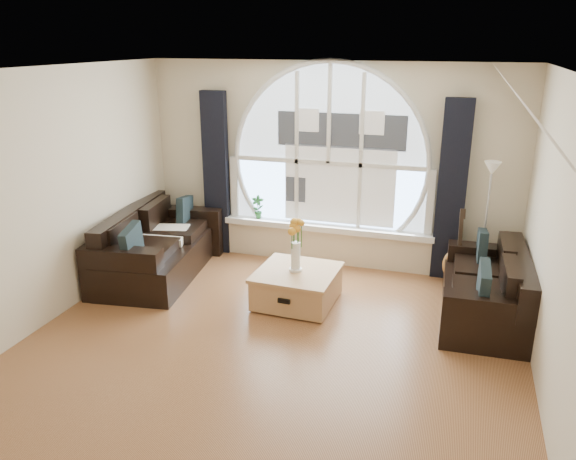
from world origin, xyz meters
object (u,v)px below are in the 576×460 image
object	(u,v)px
floor_lamp	(485,226)
guitar	(459,248)
vase_flowers	(296,239)
potted_plant	(258,207)
coffee_chest	(297,285)
sofa_left	(159,246)
sofa_right	(485,284)

from	to	relation	value
floor_lamp	guitar	xyz separation A→B (m)	(-0.28, -0.12, -0.27)
floor_lamp	guitar	world-z (taller)	floor_lamp
vase_flowers	potted_plant	xyz separation A→B (m)	(-0.95, 1.32, -0.08)
floor_lamp	guitar	size ratio (longest dim) A/B	1.51
guitar	coffee_chest	bearing A→B (deg)	-160.73
coffee_chest	vase_flowers	world-z (taller)	vase_flowers
coffee_chest	floor_lamp	bearing A→B (deg)	30.81
coffee_chest	guitar	size ratio (longest dim) A/B	0.86
sofa_left	coffee_chest	xyz separation A→B (m)	(1.96, -0.27, -0.18)
floor_lamp	coffee_chest	bearing A→B (deg)	-151.65
sofa_left	potted_plant	world-z (taller)	potted_plant
sofa_left	vase_flowers	distance (m)	2.00
guitar	potted_plant	xyz separation A→B (m)	(-2.75, 0.33, 0.18)
sofa_right	floor_lamp	bearing A→B (deg)	89.70
floor_lamp	potted_plant	size ratio (longest dim) A/B	4.85
vase_flowers	potted_plant	distance (m)	1.63
floor_lamp	potted_plant	world-z (taller)	floor_lamp
guitar	potted_plant	distance (m)	2.77
sofa_left	guitar	distance (m)	3.81
floor_lamp	vase_flowers	bearing A→B (deg)	-151.82
vase_flowers	potted_plant	world-z (taller)	vase_flowers
guitar	potted_plant	world-z (taller)	guitar
sofa_right	guitar	bearing A→B (deg)	110.72
sofa_right	potted_plant	xyz separation A→B (m)	(-3.05, 1.05, 0.31)
vase_flowers	guitar	xyz separation A→B (m)	(1.80, 0.99, -0.27)
coffee_chest	potted_plant	bearing A→B (deg)	128.74
sofa_right	guitar	size ratio (longest dim) A/B	1.62
vase_flowers	potted_plant	bearing A→B (deg)	125.70
coffee_chest	vase_flowers	bearing A→B (deg)	-170.36
sofa_left	sofa_right	world-z (taller)	sofa_left
vase_flowers	guitar	distance (m)	2.07
guitar	potted_plant	bearing A→B (deg)	163.28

